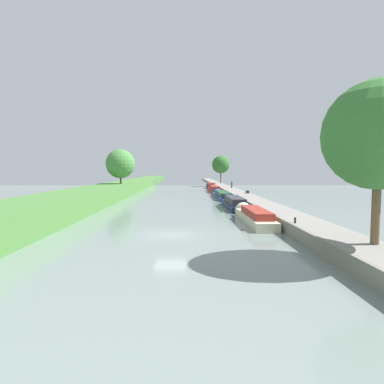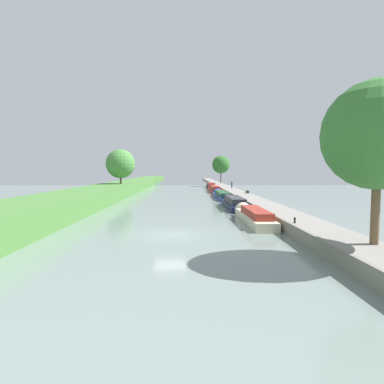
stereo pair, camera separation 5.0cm
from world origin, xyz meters
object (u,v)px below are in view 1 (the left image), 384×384
narrowboat_red (214,189)px  person_walking (232,184)px  mooring_bollard_far (215,183)px  park_bench (248,191)px  narrowboat_black (210,186)px  narrowboat_cream (253,216)px  narrowboat_blue (221,195)px  mooring_bollard_near (295,220)px  narrowboat_navy (233,203)px

narrowboat_red → person_walking: size_ratio=9.81×
mooring_bollard_far → park_bench: bearing=-86.3°
narrowboat_black → mooring_bollard_far: 5.46m
narrowboat_cream → park_bench: bearing=80.2°
narrowboat_blue → mooring_bollard_near: size_ratio=34.84×
narrowboat_cream → person_walking: size_ratio=6.95×
narrowboat_cream → mooring_bollard_near: size_ratio=25.62×
mooring_bollard_far → narrowboat_cream: bearing=-91.7°
narrowboat_blue → narrowboat_red: narrowboat_red is taller
narrowboat_black → mooring_bollard_near: size_ratio=23.69×
narrowboat_blue → person_walking: 13.83m
mooring_bollard_near → park_bench: size_ratio=0.30×
person_walking → narrowboat_cream: bearing=-95.3°
narrowboat_blue → person_walking: (3.89, 13.20, 1.36)m
person_walking → park_bench: 15.52m
mooring_bollard_near → mooring_bollard_far: same height
narrowboat_red → mooring_bollard_near: (1.94, -50.04, 0.61)m
narrowboat_red → mooring_bollard_far: (1.94, 19.26, 0.61)m
narrowboat_cream → park_bench: park_bench is taller
narrowboat_black → mooring_bollard_far: size_ratio=23.69×
narrowboat_navy → mooring_bollard_far: bearing=87.7°
person_walking → mooring_bollard_far: bearing=94.9°
narrowboat_red → narrowboat_black: bearing=88.8°
person_walking → narrowboat_blue: bearing=-106.4°
mooring_bollard_near → mooring_bollard_far: (0.00, 69.30, 0.00)m
narrowboat_red → narrowboat_blue: bearing=-90.2°
narrowboat_black → mooring_bollard_near: 64.15m
narrowboat_blue → park_bench: 5.09m
narrowboat_navy → narrowboat_red: size_ratio=0.74×
narrowboat_blue → mooring_bollard_near: 33.96m
person_walking → mooring_bollard_near: 47.14m
narrowboat_blue → narrowboat_black: (0.34, 30.23, 0.11)m
park_bench → person_walking: bearing=92.1°
narrowboat_navy → mooring_bollard_far: narrowboat_navy is taller
narrowboat_red → mooring_bollard_far: bearing=84.3°
narrowboat_red → mooring_bollard_far: 19.37m
person_walking → park_bench: size_ratio=1.11×
mooring_bollard_far → park_bench: park_bench is taller
narrowboat_navy → park_bench: narrowboat_navy is taller
narrowboat_black → mooring_bollard_near: (1.65, -64.13, 0.60)m
person_walking → mooring_bollard_near: (-1.90, -47.09, -0.65)m
narrowboat_red → mooring_bollard_far: size_ratio=36.17×
narrowboat_cream → park_bench: (4.30, 24.84, 0.75)m
mooring_bollard_near → mooring_bollard_far: size_ratio=1.00×
narrowboat_blue → person_walking: bearing=73.6°
narrowboat_cream → narrowboat_navy: (-0.22, 11.80, 0.04)m
mooring_bollard_near → narrowboat_black: bearing=91.5°
narrowboat_blue → mooring_bollard_far: mooring_bollard_far is taller
narrowboat_blue → park_bench: (4.46, -2.30, 0.83)m
narrowboat_black → park_bench: 32.80m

